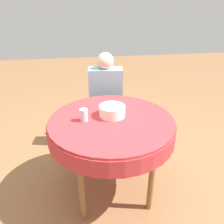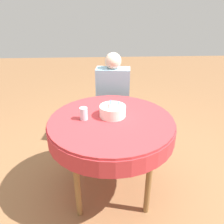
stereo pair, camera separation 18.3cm
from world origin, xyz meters
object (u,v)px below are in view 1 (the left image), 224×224
(person, at_px, (106,94))
(drinking_glass, at_px, (84,115))
(birthday_cake, at_px, (112,111))
(chair, at_px, (106,107))

(person, height_order, drinking_glass, person)
(birthday_cake, bearing_deg, person, 86.50)
(chair, relative_size, person, 0.77)
(birthday_cake, distance_m, drinking_glass, 0.25)
(birthday_cake, bearing_deg, chair, 86.11)
(chair, bearing_deg, drinking_glass, -102.18)
(person, xyz_separation_m, birthday_cake, (-0.04, -0.72, 0.13))
(chair, distance_m, person, 0.23)
(chair, distance_m, drinking_glass, 0.97)
(chair, height_order, drinking_glass, chair)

